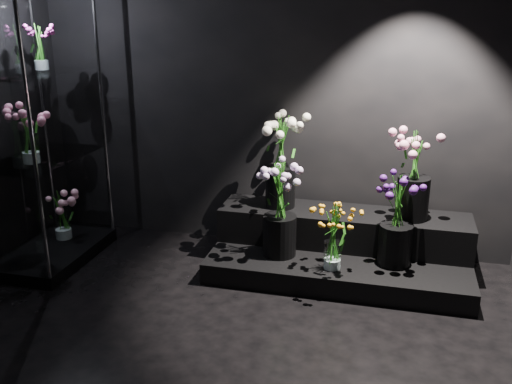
% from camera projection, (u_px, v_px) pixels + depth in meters
% --- Properties ---
extents(floor, '(4.00, 4.00, 0.00)m').
position_uv_depth(floor, '(194.00, 376.00, 3.27)').
color(floor, black).
rests_on(floor, ground).
extents(wall_back, '(4.00, 0.00, 4.00)m').
position_uv_depth(wall_back, '(272.00, 84.00, 4.66)').
color(wall_back, black).
rests_on(wall_back, floor).
extents(display_riser, '(1.99, 0.89, 0.44)m').
position_uv_depth(display_riser, '(341.00, 247.00, 4.53)').
color(display_riser, black).
rests_on(display_riser, floor).
extents(display_case, '(0.61, 1.02, 2.25)m').
position_uv_depth(display_case, '(39.00, 126.00, 4.41)').
color(display_case, black).
rests_on(display_case, floor).
extents(bouquet_orange_bells, '(0.37, 0.37, 0.51)m').
position_uv_depth(bouquet_orange_bells, '(333.00, 235.00, 4.13)').
color(bouquet_orange_bells, white).
rests_on(bouquet_orange_bells, display_riser).
extents(bouquet_lilac, '(0.42, 0.42, 0.73)m').
position_uv_depth(bouquet_lilac, '(280.00, 206.00, 4.32)').
color(bouquet_lilac, black).
rests_on(bouquet_lilac, display_riser).
extents(bouquet_purple, '(0.40, 0.40, 0.70)m').
position_uv_depth(bouquet_purple, '(397.00, 215.00, 4.17)').
color(bouquet_purple, black).
rests_on(bouquet_purple, display_riser).
extents(bouquet_cream_roses, '(0.43, 0.43, 0.78)m').
position_uv_depth(bouquet_cream_roses, '(281.00, 152.00, 4.54)').
color(bouquet_cream_roses, black).
rests_on(bouquet_cream_roses, display_riser).
extents(bouquet_pink_roses, '(0.40, 0.40, 0.68)m').
position_uv_depth(bouquet_pink_roses, '(415.00, 170.00, 4.30)').
color(bouquet_pink_roses, black).
rests_on(bouquet_pink_roses, display_riser).
extents(bouquet_case_pink, '(0.37, 0.37, 0.42)m').
position_uv_depth(bouquet_case_pink, '(28.00, 134.00, 4.26)').
color(bouquet_case_pink, white).
rests_on(bouquet_case_pink, display_case).
extents(bouquet_case_magenta, '(0.23, 0.23, 0.35)m').
position_uv_depth(bouquet_case_magenta, '(39.00, 45.00, 4.35)').
color(bouquet_case_magenta, white).
rests_on(bouquet_case_magenta, display_case).
extents(bouquet_case_base_pink, '(0.41, 0.41, 0.43)m').
position_uv_depth(bouquet_case_base_pink, '(61.00, 213.00, 4.84)').
color(bouquet_case_base_pink, white).
rests_on(bouquet_case_base_pink, display_case).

